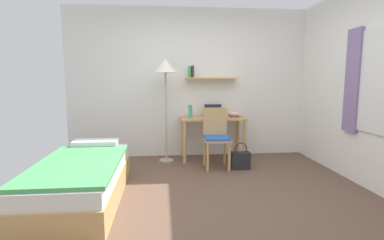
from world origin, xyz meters
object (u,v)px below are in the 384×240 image
(desk, at_px, (213,125))
(standing_lamp, at_px, (165,72))
(bed, at_px, (82,179))
(handbag, at_px, (241,160))
(water_bottle, at_px, (190,112))
(book_stack, at_px, (234,115))
(laptop, at_px, (213,114))
(desk_chair, at_px, (216,135))

(desk, relative_size, standing_lamp, 0.64)
(bed, height_order, standing_lamp, standing_lamp)
(desk, bearing_deg, bed, -137.89)
(desk, distance_m, handbag, 0.84)
(bed, relative_size, handbag, 4.72)
(bed, height_order, handbag, bed)
(water_bottle, bearing_deg, handbag, -37.77)
(desk, xyz_separation_m, book_stack, (0.38, 0.03, 0.18))
(bed, xyz_separation_m, desk, (1.77, 1.60, 0.35))
(desk, distance_m, water_bottle, 0.47)
(standing_lamp, distance_m, book_stack, 1.38)
(laptop, height_order, water_bottle, water_bottle)
(desk, height_order, handbag, desk)
(desk_chair, distance_m, handbag, 0.53)
(bed, relative_size, laptop, 6.33)
(standing_lamp, xyz_separation_m, laptop, (0.82, 0.13, -0.70))
(desk, bearing_deg, desk_chair, -93.09)
(desk, height_order, water_bottle, water_bottle)
(standing_lamp, xyz_separation_m, book_stack, (1.17, 0.09, -0.72))
(handbag, bearing_deg, laptop, 114.02)
(desk, bearing_deg, book_stack, 4.66)
(desk, relative_size, book_stack, 5.09)
(desk, relative_size, desk_chair, 1.18)
(water_bottle, xyz_separation_m, book_stack, (0.77, 0.10, -0.07))
(desk, bearing_deg, laptop, 71.95)
(desk_chair, height_order, handbag, desk_chair)
(desk_chair, height_order, standing_lamp, standing_lamp)
(desk, bearing_deg, standing_lamp, -175.72)
(bed, height_order, desk_chair, desk_chair)
(book_stack, bearing_deg, handbag, -93.62)
(water_bottle, bearing_deg, laptop, 18.02)
(book_stack, distance_m, handbag, 0.91)
(bed, relative_size, standing_lamp, 1.15)
(desk, bearing_deg, water_bottle, -170.61)
(standing_lamp, relative_size, handbag, 4.10)
(desk_chair, bearing_deg, handbag, -21.96)
(water_bottle, height_order, book_stack, water_bottle)
(desk_chair, relative_size, laptop, 3.00)
(desk_chair, height_order, water_bottle, water_bottle)
(book_stack, relative_size, handbag, 0.52)
(desk_chair, distance_m, book_stack, 0.70)
(standing_lamp, distance_m, handbag, 1.84)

